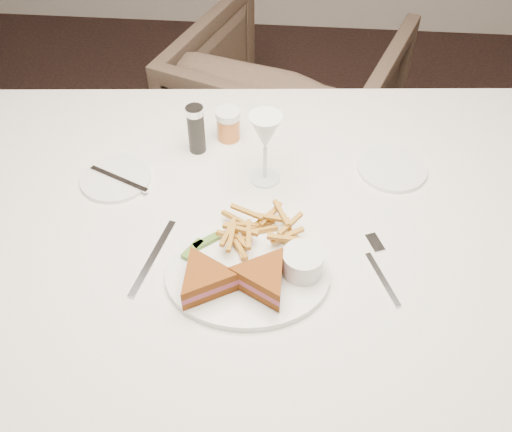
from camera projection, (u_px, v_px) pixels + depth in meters
The scene contains 3 objects.
table at pixel (258, 314), 1.50m from camera, with size 1.43×0.95×0.75m, color white.
chair_far at pixel (289, 105), 2.15m from camera, with size 0.72×0.67×0.74m, color #4E3C30.
table_setting at pixel (250, 225), 1.16m from camera, with size 0.79×0.60×0.18m.
Camera 1 is at (0.42, -0.60, 1.64)m, focal length 40.00 mm.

